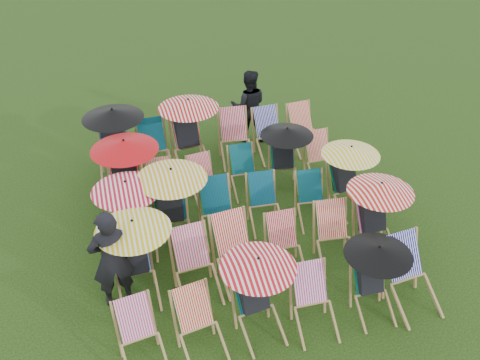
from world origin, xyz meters
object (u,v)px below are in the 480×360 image
object	(u,v)px
deckchair_0	(141,339)
deckchair_29	(305,129)
deckchair_5	(413,278)
person_rear	(249,106)
person_left	(111,259)

from	to	relation	value
deckchair_0	deckchair_29	size ratio (longest dim) A/B	0.93
deckchair_5	person_rear	world-z (taller)	person_rear
deckchair_5	person_rear	distance (m)	5.49
person_rear	deckchair_0	bearing A→B (deg)	73.21
deckchair_0	deckchair_5	bearing A→B (deg)	-9.31
deckchair_0	deckchair_5	world-z (taller)	deckchair_5
deckchair_29	person_left	world-z (taller)	person_left
deckchair_0	person_rear	distance (m)	6.19
person_rear	deckchair_5	bearing A→B (deg)	112.95
person_left	person_rear	world-z (taller)	person_left
deckchair_0	deckchair_29	bearing A→B (deg)	39.53
person_left	person_rear	distance (m)	5.32
deckchair_5	person_rear	size ratio (longest dim) A/B	0.62
person_rear	person_left	bearing A→B (deg)	64.57
deckchair_0	deckchair_5	size ratio (longest dim) A/B	0.84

